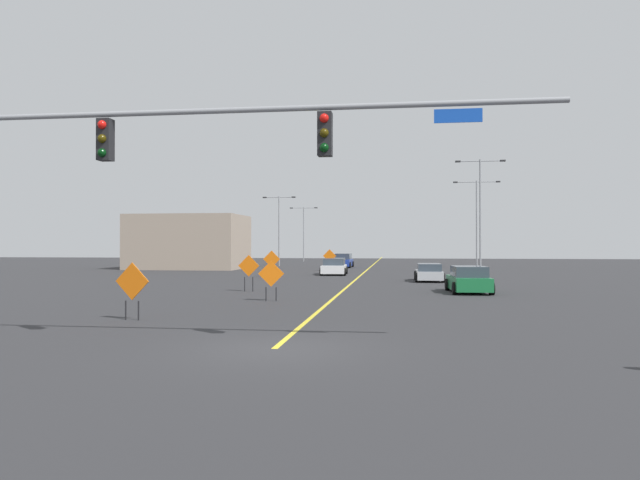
# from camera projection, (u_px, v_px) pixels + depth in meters

# --- Properties ---
(ground) EXTENTS (183.04, 183.04, 0.00)m
(ground) POSITION_uv_depth(u_px,v_px,m) (274.00, 349.00, 13.91)
(ground) COLOR #2D2D30
(road_centre_stripe) EXTENTS (0.16, 101.69, 0.01)m
(road_centre_stripe) POSITION_uv_depth(u_px,v_px,m) (370.00, 267.00, 64.30)
(road_centre_stripe) COLOR yellow
(road_centre_stripe) RESTS_ON ground
(traffic_signal_assembly) EXTENTS (16.84, 0.44, 6.33)m
(traffic_signal_assembly) POSITION_uv_depth(u_px,v_px,m) (123.00, 152.00, 14.45)
(traffic_signal_assembly) COLOR gray
(traffic_signal_assembly) RESTS_ON ground
(street_lamp_far_left) EXTENTS (3.91, 0.24, 8.21)m
(street_lamp_far_left) POSITION_uv_depth(u_px,v_px,m) (279.00, 224.00, 67.60)
(street_lamp_far_left) COLOR gray
(street_lamp_far_left) RESTS_ON ground
(street_lamp_mid_right) EXTENTS (4.15, 0.24, 8.11)m
(street_lamp_mid_right) POSITION_uv_depth(u_px,v_px,m) (304.00, 229.00, 85.63)
(street_lamp_mid_right) COLOR gray
(street_lamp_mid_right) RESTS_ON ground
(street_lamp_mid_left) EXTENTS (4.82, 0.24, 9.26)m
(street_lamp_mid_left) POSITION_uv_depth(u_px,v_px,m) (477.00, 216.00, 60.65)
(street_lamp_mid_left) COLOR gray
(street_lamp_mid_left) RESTS_ON ground
(street_lamp_near_left) EXTENTS (4.23, 0.24, 9.90)m
(street_lamp_near_left) POSITION_uv_depth(u_px,v_px,m) (480.00, 207.00, 49.86)
(street_lamp_near_left) COLOR gray
(street_lamp_near_left) RESTS_ON ground
(construction_sign_right_shoulder) EXTENTS (1.28, 0.05, 2.06)m
(construction_sign_right_shoulder) POSITION_uv_depth(u_px,v_px,m) (330.00, 257.00, 55.48)
(construction_sign_right_shoulder) COLOR orange
(construction_sign_right_shoulder) RESTS_ON ground
(construction_sign_right_lane) EXTENTS (1.24, 0.21, 1.92)m
(construction_sign_right_lane) POSITION_uv_depth(u_px,v_px,m) (132.00, 284.00, 19.23)
(construction_sign_right_lane) COLOR orange
(construction_sign_right_lane) RESTS_ON ground
(construction_sign_median_near) EXTENTS (1.16, 0.17, 1.80)m
(construction_sign_median_near) POSITION_uv_depth(u_px,v_px,m) (271.00, 276.00, 25.68)
(construction_sign_median_near) COLOR orange
(construction_sign_median_near) RESTS_ON ground
(construction_sign_left_lane) EXTENTS (1.15, 0.05, 1.96)m
(construction_sign_left_lane) POSITION_uv_depth(u_px,v_px,m) (249.00, 268.00, 30.94)
(construction_sign_left_lane) COLOR orange
(construction_sign_left_lane) RESTS_ON ground
(construction_sign_left_shoulder) EXTENTS (1.31, 0.07, 2.06)m
(construction_sign_left_shoulder) POSITION_uv_depth(u_px,v_px,m) (272.00, 260.00, 43.96)
(construction_sign_left_shoulder) COLOR orange
(construction_sign_left_shoulder) RESTS_ON ground
(car_silver_approaching) EXTENTS (1.94, 4.21, 1.21)m
(car_silver_approaching) POSITION_uv_depth(u_px,v_px,m) (429.00, 273.00, 39.62)
(car_silver_approaching) COLOR #B7BABF
(car_silver_approaching) RESTS_ON ground
(car_blue_mid) EXTENTS (2.06, 4.49, 1.53)m
(car_blue_mid) POSITION_uv_depth(u_px,v_px,m) (343.00, 261.00, 63.45)
(car_blue_mid) COLOR #1E389E
(car_blue_mid) RESTS_ON ground
(car_white_distant) EXTENTS (2.26, 4.35, 1.38)m
(car_white_distant) POSITION_uv_depth(u_px,v_px,m) (334.00, 267.00, 48.17)
(car_white_distant) COLOR white
(car_white_distant) RESTS_ON ground
(car_green_near) EXTENTS (2.20, 3.97, 1.39)m
(car_green_near) POSITION_uv_depth(u_px,v_px,m) (469.00, 280.00, 30.15)
(car_green_near) COLOR #196B38
(car_green_near) RESTS_ON ground
(roadside_building_west) EXTENTS (11.30, 7.80, 5.57)m
(roadside_building_west) POSITION_uv_depth(u_px,v_px,m) (189.00, 242.00, 60.04)
(roadside_building_west) COLOR gray
(roadside_building_west) RESTS_ON ground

